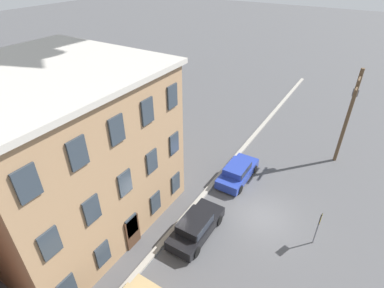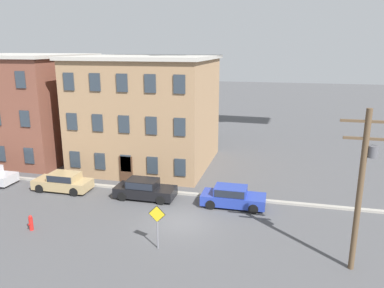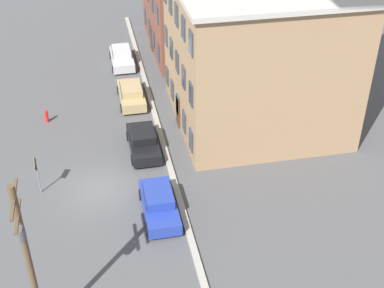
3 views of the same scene
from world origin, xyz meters
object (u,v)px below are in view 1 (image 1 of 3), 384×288
car_black (196,226)px  car_blue (238,171)px  utility_pole (349,112)px  caution_sign (319,223)px

car_black → car_blue: (6.44, 0.08, 0.00)m
car_black → utility_pole: size_ratio=0.54×
caution_sign → utility_pole: size_ratio=0.31×
car_black → caution_sign: caution_sign is taller
car_black → car_blue: same height
car_black → caution_sign: 7.33m
car_black → caution_sign: (3.23, -6.51, 0.95)m
caution_sign → utility_pole: bearing=2.6°
utility_pole → car_blue: bearing=138.2°
car_black → car_blue: 6.44m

